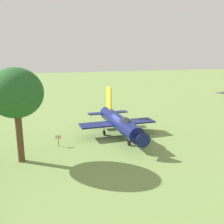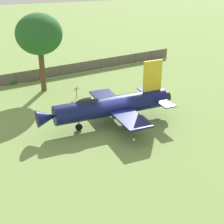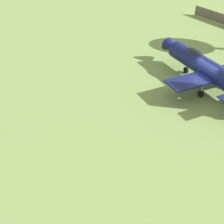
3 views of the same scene
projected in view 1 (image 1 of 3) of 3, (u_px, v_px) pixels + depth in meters
ground_plane at (119, 136)px, 29.33m from camera, size 200.00×200.00×0.00m
display_jet at (120, 123)px, 28.60m from camera, size 12.25×9.01×5.34m
shade_tree at (16, 94)px, 21.21m from camera, size 4.92×4.69×8.45m
info_plaque at (58, 139)px, 26.03m from camera, size 0.41×0.61×1.14m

